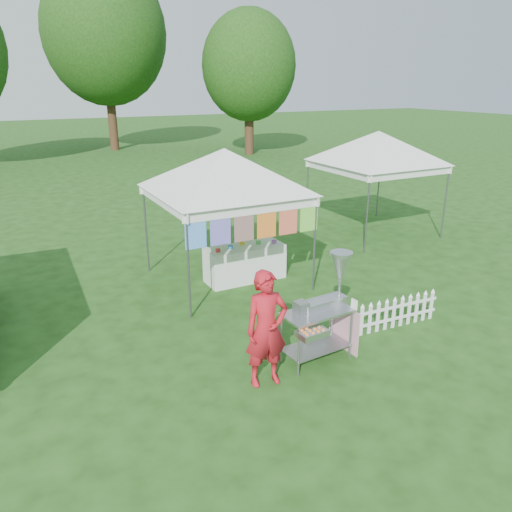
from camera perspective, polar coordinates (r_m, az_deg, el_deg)
ground at (r=8.78m, az=6.36°, el=-10.38°), size 120.00×120.00×0.00m
canopy_main at (r=10.77m, az=-3.64°, el=12.13°), size 4.24×4.24×3.45m
canopy_right at (r=15.03m, az=13.87°, el=13.69°), size 4.24×4.24×3.45m
tree_mid at (r=35.15m, az=-16.93°, el=23.17°), size 7.60×7.60×11.52m
tree_right at (r=31.71m, az=-0.82°, el=20.89°), size 5.60×5.60×8.42m
donut_cart at (r=8.06m, az=8.15°, el=-4.94°), size 1.27×0.95×1.78m
vendor at (r=7.39m, az=1.21°, el=-8.33°), size 0.70×0.50×1.81m
picket_fence at (r=9.64m, az=15.88°, el=-6.26°), size 1.80×0.12×0.56m
display_table at (r=11.41m, az=-1.28°, el=-0.81°), size 1.80×0.70×0.80m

